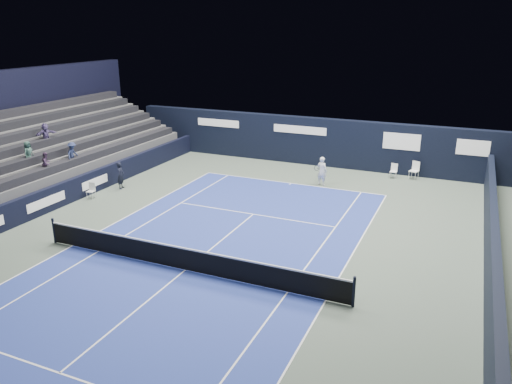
# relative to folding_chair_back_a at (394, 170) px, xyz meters

# --- Properties ---
(ground) EXTENTS (48.00, 48.00, 0.00)m
(ground) POSITION_rel_folding_chair_back_a_xyz_m (-5.30, -13.41, -0.50)
(ground) COLOR #48564B
(ground) RESTS_ON ground
(court_surface) EXTENTS (10.97, 23.77, 0.01)m
(court_surface) POSITION_rel_folding_chair_back_a_xyz_m (-5.30, -15.41, -0.50)
(court_surface) COLOR navy
(court_surface) RESTS_ON ground
(enclosure_wall_right) EXTENTS (0.30, 22.00, 1.80)m
(enclosure_wall_right) POSITION_rel_folding_chair_back_a_xyz_m (5.20, -9.41, 0.40)
(enclosure_wall_right) COLOR black
(enclosure_wall_right) RESTS_ON ground
(folding_chair_back_a) EXTENTS (0.41, 0.40, 0.88)m
(folding_chair_back_a) POSITION_rel_folding_chair_back_a_xyz_m (0.00, 0.00, 0.00)
(folding_chair_back_a) COLOR white
(folding_chair_back_a) RESTS_ON ground
(folding_chair_back_b) EXTENTS (0.60, 0.59, 1.07)m
(folding_chair_back_b) POSITION_rel_folding_chair_back_a_xyz_m (1.18, 0.29, 0.11)
(folding_chair_back_b) COLOR white
(folding_chair_back_b) RESTS_ON ground
(line_judge_chair) EXTENTS (0.43, 0.42, 0.85)m
(line_judge_chair) POSITION_rel_folding_chair_back_a_xyz_m (-14.21, -10.23, -0.02)
(line_judge_chair) COLOR silver
(line_judge_chair) RESTS_ON ground
(line_judge) EXTENTS (0.52, 0.64, 1.53)m
(line_judge) POSITION_rel_folding_chair_back_a_xyz_m (-13.80, -8.24, 0.27)
(line_judge) COLOR black
(line_judge) RESTS_ON ground
(court_markings) EXTENTS (11.03, 23.83, 0.00)m
(court_markings) POSITION_rel_folding_chair_back_a_xyz_m (-5.30, -15.41, -0.49)
(court_markings) COLOR white
(court_markings) RESTS_ON court_surface
(tennis_net) EXTENTS (12.90, 0.10, 1.10)m
(tennis_net) POSITION_rel_folding_chair_back_a_xyz_m (-5.30, -15.41, 0.01)
(tennis_net) COLOR black
(tennis_net) RESTS_ON ground
(back_sponsor_wall) EXTENTS (26.00, 0.63, 3.10)m
(back_sponsor_wall) POSITION_rel_folding_chair_back_a_xyz_m (-5.29, 1.08, 1.05)
(back_sponsor_wall) COLOR black
(back_sponsor_wall) RESTS_ON ground
(side_barrier_left) EXTENTS (0.33, 22.00, 1.20)m
(side_barrier_left) POSITION_rel_folding_chair_back_a_xyz_m (-14.80, -9.44, 0.10)
(side_barrier_left) COLOR black
(side_barrier_left) RESTS_ON ground
(spectator_stand) EXTENTS (6.00, 18.00, 6.40)m
(spectator_stand) POSITION_rel_folding_chair_back_a_xyz_m (-18.57, -8.42, 1.45)
(spectator_stand) COLOR #454548
(spectator_stand) RESTS_ON ground
(tennis_player) EXTENTS (0.69, 0.88, 1.68)m
(tennis_player) POSITION_rel_folding_chair_back_a_xyz_m (-3.59, -3.13, 0.34)
(tennis_player) COLOR silver
(tennis_player) RESTS_ON ground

